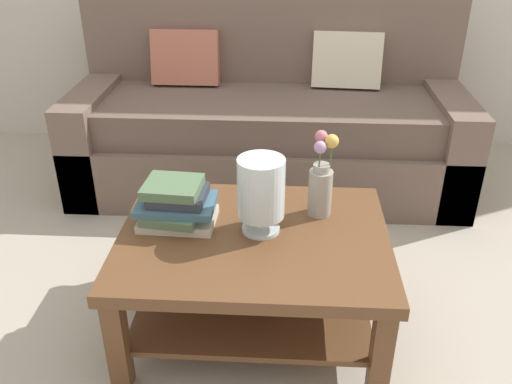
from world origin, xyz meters
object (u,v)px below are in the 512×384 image
couch (269,124)px  coffee_table (254,260)px  flower_pitcher (321,182)px  glass_hurricane_vase (261,190)px  book_stack_main (176,205)px

couch → coffee_table: (-0.01, -1.35, -0.04)m
couch → flower_pitcher: size_ratio=6.45×
coffee_table → flower_pitcher: bearing=33.8°
couch → glass_hurricane_vase: bearing=-89.2°
glass_hurricane_vase → flower_pitcher: 0.27m
book_stack_main → flower_pitcher: 0.57m
couch → coffee_table: bearing=-90.3°
couch → flower_pitcher: (0.25, -1.18, 0.22)m
coffee_table → book_stack_main: book_stack_main is taller
coffee_table → glass_hurricane_vase: size_ratio=3.41×
flower_pitcher → book_stack_main: bearing=-169.7°
couch → glass_hurricane_vase: size_ratio=7.54×
couch → book_stack_main: bearing=-103.6°
flower_pitcher → couch: bearing=101.8°
book_stack_main → coffee_table: bearing=-12.6°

